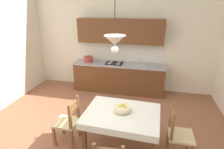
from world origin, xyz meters
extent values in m
cube|color=#935B42|center=(0.00, 0.00, -0.05)|extent=(6.15, 6.22, 0.10)
cube|color=silver|center=(0.00, 2.87, 2.03)|extent=(6.15, 0.12, 4.07)
cube|color=brown|center=(-0.02, 2.50, 0.43)|extent=(2.74, 0.60, 0.86)
cube|color=#9E9EA3|center=(-0.02, 2.49, 0.88)|extent=(2.77, 0.63, 0.04)
cube|color=silver|center=(-0.02, 2.80, 1.18)|extent=(2.74, 0.01, 0.55)
cube|color=brown|center=(-0.02, 2.63, 1.85)|extent=(2.52, 0.34, 0.70)
cube|color=black|center=(-0.02, 2.23, 0.04)|extent=(2.70, 0.02, 0.09)
cylinder|color=silver|center=(0.59, 2.50, 0.90)|extent=(0.34, 0.34, 0.02)
cylinder|color=silver|center=(0.59, 2.64, 1.01)|extent=(0.02, 0.02, 0.22)
cube|color=black|center=(-0.16, 2.50, 0.91)|extent=(0.52, 0.42, 0.01)
cylinder|color=silver|center=(-0.29, 2.40, 0.92)|extent=(0.11, 0.11, 0.01)
cylinder|color=silver|center=(-0.03, 2.40, 0.92)|extent=(0.11, 0.11, 0.01)
cylinder|color=silver|center=(-0.29, 2.60, 0.92)|extent=(0.11, 0.11, 0.01)
cylinder|color=silver|center=(-0.03, 2.60, 0.92)|extent=(0.11, 0.11, 0.01)
cylinder|color=#B2382D|center=(-0.98, 2.48, 0.98)|extent=(0.28, 0.28, 0.15)
cylinder|color=#B2382D|center=(-0.98, 2.48, 1.06)|extent=(0.29, 0.29, 0.02)
sphere|color=black|center=(-0.98, 2.48, 1.08)|extent=(0.04, 0.04, 0.04)
cube|color=brown|center=(0.49, 0.09, 0.74)|extent=(1.29, 0.98, 0.02)
cube|color=brown|center=(-0.09, -0.30, 0.36)|extent=(0.07, 0.07, 0.73)
cube|color=brown|center=(-0.06, 0.52, 0.36)|extent=(0.07, 0.07, 0.73)
cube|color=brown|center=(1.08, 0.48, 0.36)|extent=(0.07, 0.07, 0.73)
cube|color=silver|center=(0.49, 0.09, 0.75)|extent=(1.35, 1.05, 0.00)
cube|color=silver|center=(0.47, -0.41, 0.69)|extent=(1.31, 0.06, 0.12)
cube|color=silver|center=(0.51, 0.59, 0.69)|extent=(1.31, 0.06, 0.12)
cube|color=silver|center=(-0.16, 0.12, 0.69)|extent=(0.04, 1.00, 0.12)
cube|color=silver|center=(1.15, 0.07, 0.69)|extent=(0.04, 1.00, 0.12)
cube|color=#D1BC89|center=(-0.58, 0.02, 0.43)|extent=(0.42, 0.42, 0.04)
cube|color=brown|center=(-0.75, -0.16, 0.21)|extent=(0.04, 0.04, 0.41)
cube|color=brown|center=(-0.76, 0.20, 0.21)|extent=(0.04, 0.04, 0.41)
cube|color=brown|center=(-0.39, -0.16, 0.46)|extent=(0.04, 0.04, 0.93)
cube|color=brown|center=(-0.40, 0.20, 0.46)|extent=(0.04, 0.04, 0.93)
cube|color=brown|center=(-0.40, 0.02, 0.84)|extent=(0.03, 0.32, 0.07)
cube|color=brown|center=(-0.40, 0.02, 0.74)|extent=(0.03, 0.32, 0.07)
cube|color=#D1BC89|center=(1.53, 0.11, 0.43)|extent=(0.42, 0.42, 0.04)
cube|color=brown|center=(1.71, 0.29, 0.21)|extent=(0.04, 0.04, 0.41)
cube|color=brown|center=(1.35, 0.29, 0.46)|extent=(0.04, 0.04, 0.93)
cube|color=brown|center=(1.35, -0.07, 0.46)|extent=(0.04, 0.04, 0.93)
cube|color=brown|center=(1.35, 0.11, 0.84)|extent=(0.02, 0.32, 0.07)
cube|color=brown|center=(1.35, 0.11, 0.74)|extent=(0.02, 0.32, 0.07)
cylinder|color=beige|center=(0.49, 0.14, 0.77)|extent=(0.17, 0.17, 0.02)
cylinder|color=beige|center=(0.49, 0.14, 0.81)|extent=(0.30, 0.30, 0.07)
sphere|color=gold|center=(0.44, 0.15, 0.82)|extent=(0.09, 0.09, 0.09)
sphere|color=gold|center=(0.55, 0.12, 0.82)|extent=(0.08, 0.08, 0.08)
sphere|color=gold|center=(0.49, 0.17, 0.83)|extent=(0.10, 0.10, 0.10)
cylinder|color=black|center=(0.39, -0.06, 2.38)|extent=(0.01, 0.01, 0.57)
cone|color=silver|center=(0.39, -0.06, 2.06)|extent=(0.32, 0.32, 0.14)
sphere|color=white|center=(0.39, -0.06, 1.92)|extent=(0.11, 0.11, 0.11)
camera|label=1|loc=(0.93, -2.63, 2.52)|focal=28.91mm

